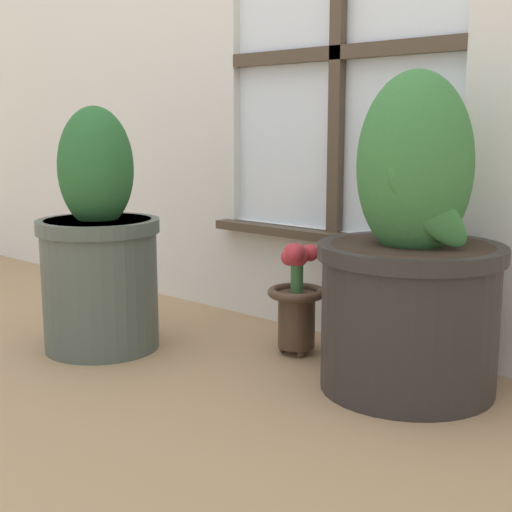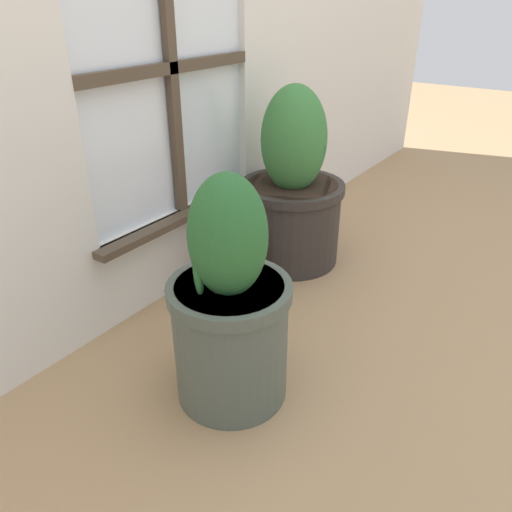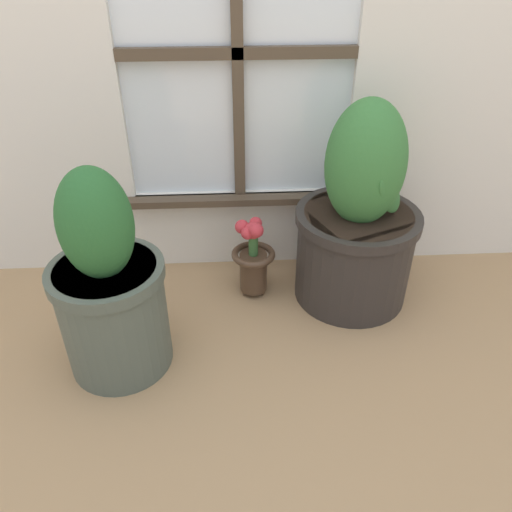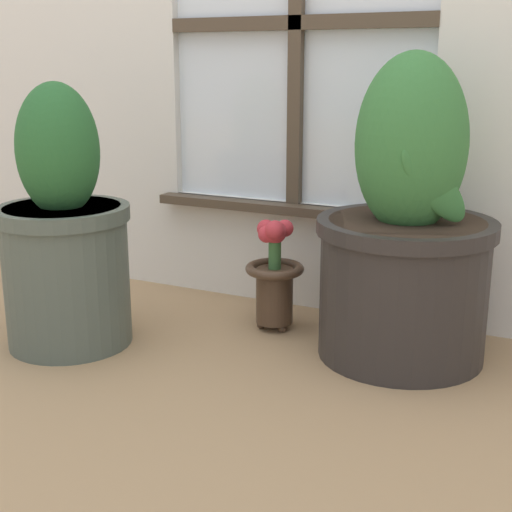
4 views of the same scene
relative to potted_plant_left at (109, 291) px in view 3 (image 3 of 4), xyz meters
name	(u,v)px [view 3 (image 3 of 4)]	position (x,y,z in m)	size (l,w,h in m)	color
ground_plane	(249,389)	(0.37, -0.14, -0.26)	(10.00, 10.00, 0.00)	tan
potted_plant_left	(109,291)	(0.00, 0.00, 0.00)	(0.31, 0.31, 0.62)	#4C564C
potted_plant_right	(357,226)	(0.74, 0.27, 0.02)	(0.40, 0.40, 0.68)	#2D2826
flower_vase	(253,258)	(0.40, 0.30, -0.11)	(0.15, 0.15, 0.29)	#473323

